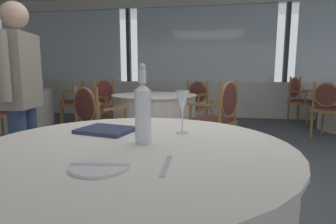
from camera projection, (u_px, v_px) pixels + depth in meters
The scene contains 21 objects.
ground_plane at pixel (189, 192), 2.37m from camera, with size 15.15×15.15×0.00m, color #4C5156.
window_wall_far at pixel (204, 70), 6.32m from camera, with size 11.66×0.14×2.84m.
foreground_table at pixel (135, 223), 1.21m from camera, with size 1.37×1.37×0.75m.
side_plate at pixel (100, 166), 0.87m from camera, with size 0.20×0.20×0.01m, color white.
butter_knife at pixel (100, 165), 0.87m from camera, with size 0.20×0.02×0.00m, color silver.
dinner_fork at pixel (166, 165), 0.89m from camera, with size 0.20×0.02×0.00m, color silver.
water_bottle at pixel (143, 111), 1.17m from camera, with size 0.07×0.07×0.35m.
wine_glass at pixel (182, 103), 1.35m from camera, with size 0.07×0.07×0.22m.
menu_book at pixel (106, 130), 1.40m from camera, with size 0.27×0.21×0.02m, color #2D3856.
background_table_0 at pixel (24, 109), 5.04m from camera, with size 1.08×1.08×0.75m.
dining_chair_0_0 at pixel (32, 94), 5.93m from camera, with size 0.64×0.62×1.01m.
dining_chair_0_2 at pixel (10, 108), 4.11m from camera, with size 0.64×0.62×0.90m.
dining_chair_0_3 at pixel (76, 99), 5.31m from camera, with size 0.62×0.64×0.91m.
background_table_1 at pixel (155, 120), 3.87m from camera, with size 1.22×1.22×0.75m.
dining_chair_1_0 at pixel (95, 119), 3.05m from camera, with size 0.65×0.63×0.91m.
dining_chair_1_1 at pixel (219, 114), 3.20m from camera, with size 0.63×0.65×0.97m.
dining_chair_1_2 at pixel (193, 102), 4.65m from camera, with size 0.65×0.63×0.93m.
dining_chair_1_3 at pixel (109, 103), 4.49m from camera, with size 0.63×0.65×0.96m.
dining_chair_2_1 at pixel (299, 96), 5.61m from camera, with size 0.66×0.66×0.98m.
dining_chair_2_2 at pixel (329, 105), 4.23m from camera, with size 0.66×0.66×0.92m.
diner_person_0 at pixel (21, 92), 2.11m from camera, with size 0.27×0.52×1.60m.
Camera 1 is at (0.17, -2.24, 1.06)m, focal length 28.31 mm.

